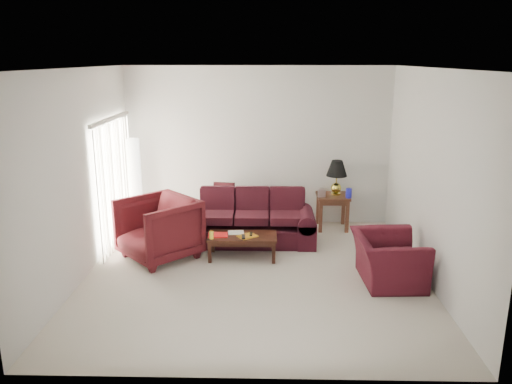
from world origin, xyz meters
TOP-DOWN VIEW (x-y plane):
  - floor at (0.00, 0.00)m, footprint 5.00×5.00m
  - blinds at (-2.42, 1.30)m, footprint 0.10×2.00m
  - sofa at (-0.08, 1.36)m, footprint 2.26×1.13m
  - throw_pillow at (-0.63, 2.13)m, footprint 0.41×0.24m
  - end_table at (1.41, 2.15)m, footprint 0.65×0.65m
  - table_lamp at (1.47, 2.19)m, footprint 0.50×0.50m
  - clock at (1.18, 2.00)m, footprint 0.14×0.07m
  - blue_canister at (1.67, 1.96)m, footprint 0.14×0.14m
  - picture_frame at (1.28, 2.38)m, footprint 0.17×0.19m
  - floor_lamp at (-2.29, 2.10)m, footprint 0.31×0.31m
  - armchair_left at (-1.55, 0.61)m, footprint 1.53×1.53m
  - armchair_right at (1.92, -0.19)m, footprint 0.98×1.11m
  - coffee_table at (-0.21, 0.66)m, footprint 1.22×0.87m
  - magazine_red at (-0.61, 0.62)m, footprint 0.33×0.25m
  - magazine_white at (-0.32, 0.76)m, footprint 0.27×0.21m
  - magazine_orange at (-0.13, 0.59)m, footprint 0.36×0.34m
  - remote_a at (-0.19, 0.50)m, footprint 0.06×0.19m
  - remote_b at (-0.07, 0.64)m, footprint 0.05×0.15m
  - yellow_glass at (-0.69, 0.48)m, footprint 0.09×0.09m

SIDE VIEW (x-z plane):
  - floor at x=0.00m, z-range 0.00..0.00m
  - coffee_table at x=-0.21m, z-range 0.00..0.38m
  - end_table at x=1.41m, z-range 0.00..0.65m
  - armchair_right at x=1.92m, z-range 0.00..0.69m
  - magazine_white at x=-0.32m, z-range 0.38..0.40m
  - magazine_orange at x=-0.13m, z-range 0.38..0.40m
  - magazine_red at x=-0.61m, z-range 0.38..0.40m
  - remote_b at x=-0.07m, z-range 0.40..0.42m
  - remote_a at x=-0.19m, z-range 0.40..0.42m
  - yellow_glass at x=-0.69m, z-range 0.38..0.51m
  - sofa at x=-0.08m, z-range 0.00..0.89m
  - armchair_left at x=-1.55m, z-range 0.00..1.00m
  - throw_pillow at x=-0.63m, z-range 0.49..0.89m
  - clock at x=1.18m, z-range 0.65..0.79m
  - picture_frame at x=1.28m, z-range 0.70..0.75m
  - blue_canister at x=1.67m, z-range 0.65..0.82m
  - floor_lamp at x=-2.29m, z-range 0.00..1.73m
  - table_lamp at x=1.47m, z-range 0.65..1.30m
  - blinds at x=-2.42m, z-range 0.00..2.16m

